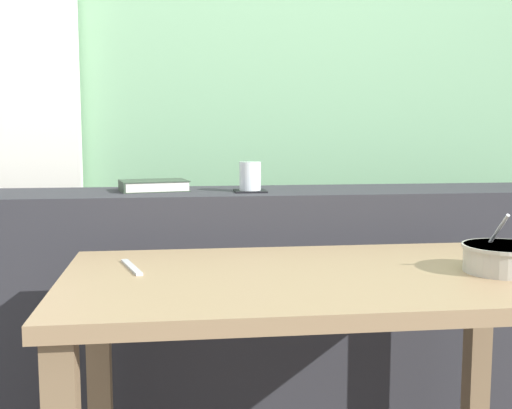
# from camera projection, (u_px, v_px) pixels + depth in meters

# --- Properties ---
(outdoor_backdrop) EXTENTS (4.80, 0.08, 2.80)m
(outdoor_backdrop) POSITION_uv_depth(u_px,v_px,m) (238.00, 40.00, 2.56)
(outdoor_backdrop) COLOR #7AAD7F
(outdoor_backdrop) RESTS_ON ground
(curtain_left_panel) EXTENTS (0.56, 0.06, 2.50)m
(curtain_left_panel) POSITION_uv_depth(u_px,v_px,m) (1.00, 74.00, 2.36)
(curtain_left_panel) COLOR silver
(curtain_left_panel) RESTS_ON ground
(dark_console_ledge) EXTENTS (2.80, 0.36, 0.85)m
(dark_console_ledge) POSITION_uv_depth(u_px,v_px,m) (255.00, 317.00, 2.13)
(dark_console_ledge) COLOR #2D2D33
(dark_console_ledge) RESTS_ON ground
(breakfast_table) EXTENTS (1.16, 0.66, 0.72)m
(breakfast_table) POSITION_uv_depth(u_px,v_px,m) (319.00, 322.00, 1.47)
(breakfast_table) COLOR #826849
(breakfast_table) RESTS_ON ground
(coaster_square) EXTENTS (0.10, 0.10, 0.00)m
(coaster_square) POSITION_uv_depth(u_px,v_px,m) (250.00, 191.00, 2.03)
(coaster_square) COLOR black
(coaster_square) RESTS_ON dark_console_ledge
(juice_glass) EXTENTS (0.07, 0.07, 0.09)m
(juice_glass) POSITION_uv_depth(u_px,v_px,m) (250.00, 177.00, 2.03)
(juice_glass) COLOR white
(juice_glass) RESTS_ON coaster_square
(closed_book) EXTENTS (0.23, 0.18, 0.03)m
(closed_book) POSITION_uv_depth(u_px,v_px,m) (153.00, 185.00, 2.06)
(closed_book) COLOR #334233
(closed_book) RESTS_ON dark_console_ledge
(soup_bowl) EXTENTS (0.19, 0.19, 0.14)m
(soup_bowl) POSITION_uv_depth(u_px,v_px,m) (503.00, 258.00, 1.46)
(soup_bowl) COLOR #BCB7A8
(soup_bowl) RESTS_ON breakfast_table
(fork_utensil) EXTENTS (0.06, 0.17, 0.01)m
(fork_utensil) POSITION_uv_depth(u_px,v_px,m) (132.00, 267.00, 1.50)
(fork_utensil) COLOR silver
(fork_utensil) RESTS_ON breakfast_table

